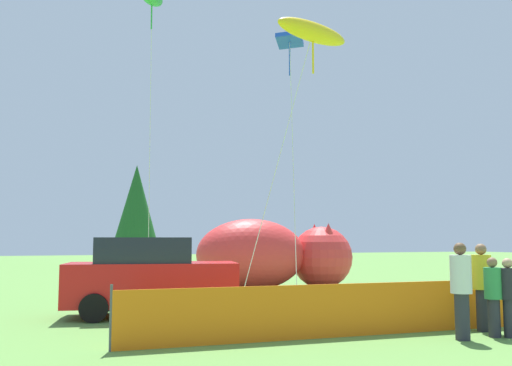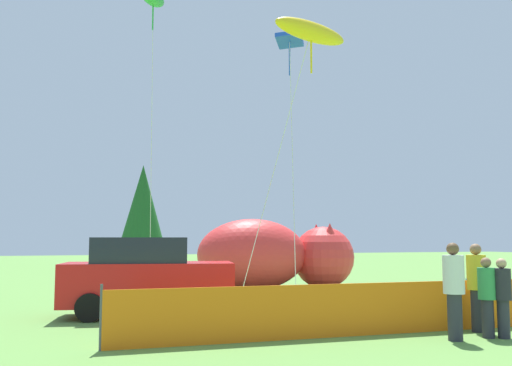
# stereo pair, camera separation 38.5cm
# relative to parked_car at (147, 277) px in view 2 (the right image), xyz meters

# --- Properties ---
(ground_plane) EXTENTS (120.00, 120.00, 0.00)m
(ground_plane) POSITION_rel_parked_car_xyz_m (3.89, -0.62, -0.99)
(ground_plane) COLOR #609342
(parked_car) EXTENTS (4.52, 2.56, 2.00)m
(parked_car) POSITION_rel_parked_car_xyz_m (0.00, 0.00, 0.00)
(parked_car) COLOR red
(parked_car) RESTS_ON ground
(folding_chair) EXTENTS (0.60, 0.60, 0.92)m
(folding_chair) POSITION_rel_parked_car_xyz_m (7.81, -2.58, -0.44)
(folding_chair) COLOR #1959A5
(folding_chair) RESTS_ON ground
(inflatable_cat) EXTENTS (6.40, 2.87, 2.74)m
(inflatable_cat) POSITION_rel_parked_car_xyz_m (5.83, 6.04, 0.27)
(inflatable_cat) COLOR red
(inflatable_cat) RESTS_ON ground
(safety_fence) EXTENTS (9.40, 0.29, 1.16)m
(safety_fence) POSITION_rel_parked_car_xyz_m (3.22, -4.38, -0.47)
(safety_fence) COLOR orange
(safety_fence) RESTS_ON ground
(spectator_in_white_shirt) EXTENTS (0.40, 0.40, 1.85)m
(spectator_in_white_shirt) POSITION_rel_parked_car_xyz_m (6.24, -4.82, 0.02)
(spectator_in_white_shirt) COLOR #2D2D38
(spectator_in_white_shirt) RESTS_ON ground
(spectator_in_blue_shirt) EXTENTS (0.41, 0.41, 1.88)m
(spectator_in_blue_shirt) POSITION_rel_parked_car_xyz_m (5.09, -5.52, 0.03)
(spectator_in_blue_shirt) COLOR #2D2D38
(spectator_in_blue_shirt) RESTS_ON ground
(spectator_in_black_shirt) EXTENTS (0.34, 0.34, 1.58)m
(spectator_in_black_shirt) POSITION_rel_parked_car_xyz_m (5.92, -5.48, -0.13)
(spectator_in_black_shirt) COLOR #2D2D38
(spectator_in_black_shirt) RESTS_ON ground
(spectator_in_green_shirt) EXTENTS (0.34, 0.34, 1.57)m
(spectator_in_green_shirt) POSITION_rel_parked_car_xyz_m (6.17, -5.63, -0.14)
(spectator_in_green_shirt) COLOR #2D2D38
(spectator_in_green_shirt) RESTS_ON ground
(kite_yellow_hero) EXTENTS (3.24, 2.44, 8.63)m
(kite_yellow_hero) POSITION_rel_parked_car_xyz_m (4.95, 0.56, 7.26)
(kite_yellow_hero) COLOR silver
(kite_yellow_hero) RESTS_ON ground
(kite_green_fish) EXTENTS (1.54, 1.99, 12.04)m
(kite_green_fish) POSITION_rel_parked_car_xyz_m (1.19, 7.29, 10.51)
(kite_green_fish) COLOR silver
(kite_green_fish) RESTS_ON ground
(kite_blue_box) EXTENTS (1.25, 2.07, 9.23)m
(kite_blue_box) POSITION_rel_parked_car_xyz_m (5.43, 3.35, 7.85)
(kite_blue_box) COLOR silver
(kite_blue_box) RESTS_ON ground
(horizon_tree_west) EXTENTS (3.24, 3.24, 7.72)m
(horizon_tree_west) POSITION_rel_parked_car_xyz_m (4.21, 29.65, 3.75)
(horizon_tree_west) COLOR brown
(horizon_tree_west) RESTS_ON ground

